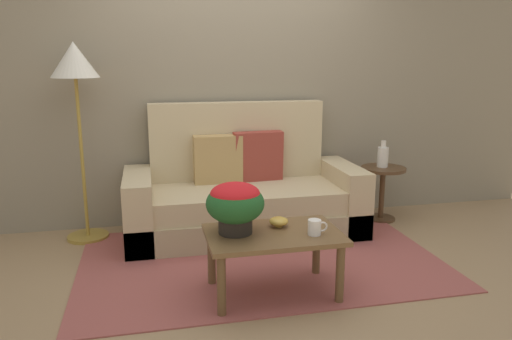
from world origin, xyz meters
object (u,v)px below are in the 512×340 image
(couch, at_px, (243,196))
(potted_plant, at_px, (235,203))
(side_table, at_px, (382,184))
(table_vase, at_px, (383,156))
(coffee_mug, at_px, (315,227))
(coffee_table, at_px, (273,242))
(snack_bowl, at_px, (279,221))
(floor_lamp, at_px, (75,76))

(couch, height_order, potted_plant, couch)
(side_table, bearing_deg, table_vase, 96.31)
(side_table, xyz_separation_m, potted_plant, (-1.68, -1.23, 0.27))
(side_table, height_order, coffee_mug, coffee_mug)
(couch, height_order, coffee_mug, couch)
(side_table, bearing_deg, coffee_table, -138.25)
(coffee_mug, xyz_separation_m, snack_bowl, (-0.19, 0.21, -0.01))
(coffee_table, distance_m, coffee_mug, 0.30)
(coffee_table, distance_m, potted_plant, 0.37)
(coffee_mug, height_order, snack_bowl, coffee_mug)
(coffee_mug, bearing_deg, couch, 98.90)
(couch, xyz_separation_m, table_vase, (1.39, 0.05, 0.30))
(coffee_table, distance_m, snack_bowl, 0.16)
(potted_plant, relative_size, table_vase, 1.49)
(table_vase, bearing_deg, side_table, -83.69)
(side_table, height_order, potted_plant, potted_plant)
(potted_plant, bearing_deg, coffee_mug, -16.66)
(coffee_table, distance_m, side_table, 1.92)
(coffee_mug, distance_m, table_vase, 1.83)
(potted_plant, bearing_deg, snack_bowl, 10.18)
(floor_lamp, height_order, potted_plant, floor_lamp)
(side_table, distance_m, potted_plant, 2.10)
(floor_lamp, xyz_separation_m, table_vase, (2.77, -0.08, -0.78))
(potted_plant, xyz_separation_m, table_vase, (1.68, 1.25, -0.00))
(snack_bowl, height_order, table_vase, table_vase)
(side_table, xyz_separation_m, snack_bowl, (-1.37, -1.17, 0.11))
(potted_plant, height_order, coffee_mug, potted_plant)
(side_table, distance_m, floor_lamp, 2.96)
(couch, bearing_deg, coffee_mug, -81.10)
(coffee_table, bearing_deg, couch, 88.05)
(coffee_table, bearing_deg, floor_lamp, 134.22)
(floor_lamp, height_order, snack_bowl, floor_lamp)
(coffee_mug, xyz_separation_m, table_vase, (1.18, 1.40, 0.15))
(floor_lamp, bearing_deg, potted_plant, -50.53)
(coffee_table, bearing_deg, table_vase, 42.23)
(floor_lamp, height_order, table_vase, floor_lamp)
(floor_lamp, relative_size, coffee_mug, 12.76)
(couch, xyz_separation_m, potted_plant, (-0.29, -1.20, 0.30))
(couch, xyz_separation_m, coffee_mug, (0.21, -1.35, 0.15))
(couch, distance_m, coffee_table, 1.25)
(floor_lamp, xyz_separation_m, potted_plant, (1.09, -1.33, -0.77))
(coffee_table, height_order, coffee_mug, coffee_mug)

